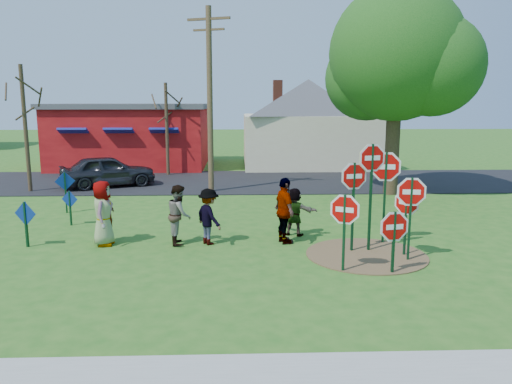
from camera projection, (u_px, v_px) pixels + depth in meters
ground at (200, 246)px, 14.09m from camera, size 120.00×120.00×0.00m
road at (217, 181)px, 25.40m from camera, size 120.00×7.50×0.04m
dirt_patch at (366, 255)px, 13.26m from camera, size 3.20×3.20×0.03m
red_building at (133, 135)px, 31.25m from camera, size 9.40×7.69×3.90m
cream_house at (308, 119)px, 31.46m from camera, size 9.40×9.40×6.50m
stop_sign_a at (345, 216)px, 11.77m from camera, size 0.88×0.46×2.02m
stop_sign_b at (372, 170)px, 13.27m from camera, size 1.00×0.26×3.07m
stop_sign_c at (411, 200)px, 12.56m from camera, size 0.99×0.19×2.30m
stop_sign_d at (386, 174)px, 14.06m from camera, size 1.13×0.22×2.80m
stop_sign_e at (394, 230)px, 11.70m from camera, size 0.98×0.22×1.64m
stop_sign_f at (406, 207)px, 13.02m from camera, size 0.69×0.64×1.90m
stop_sign_g at (354, 186)px, 13.30m from camera, size 0.97×0.24×2.57m
blue_diamond_b at (26, 219)px, 13.90m from camera, size 0.67×0.24×1.31m
blue_diamond_c at (70, 204)px, 16.37m from camera, size 0.56×0.17×1.16m
blue_diamond_d at (65, 187)px, 18.17m from camera, size 0.66×0.28×1.53m
person_a at (103, 213)px, 14.06m from camera, size 0.60×0.91×1.85m
person_b at (107, 214)px, 14.42m from camera, size 0.44×0.63×1.63m
person_c at (179, 214)px, 14.22m from camera, size 0.76×0.92×1.71m
person_d at (209, 217)px, 14.19m from camera, size 1.09×1.19×1.61m
person_e at (285, 211)px, 14.25m from camera, size 0.78×1.21×1.91m
person_f at (294, 212)px, 15.13m from camera, size 1.43×0.97×1.48m
suv at (108, 171)px, 23.66m from camera, size 4.72×3.41×1.49m
utility_pole at (210, 97)px, 21.83m from camera, size 1.89×0.77×8.04m
leafy_tree at (400, 61)px, 21.07m from camera, size 6.26×5.71×8.89m
bare_tree_west at (24, 110)px, 21.93m from camera, size 1.80×1.80×5.63m
bare_tree_east at (166, 116)px, 27.06m from camera, size 1.80×1.80×5.03m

